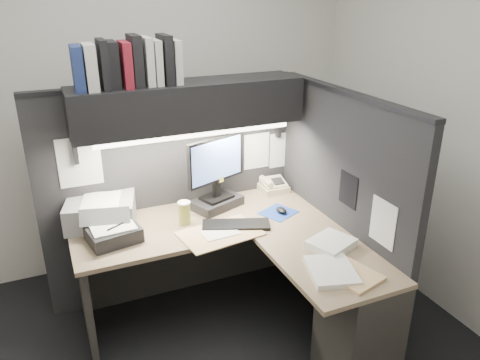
# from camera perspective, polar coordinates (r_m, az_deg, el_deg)

# --- Properties ---
(wall_back) EXTENTS (3.50, 0.04, 2.70)m
(wall_back) POSITION_cam_1_polar(r_m,az_deg,el_deg) (3.87, -11.36, 8.99)
(wall_back) COLOR silver
(wall_back) RESTS_ON floor
(wall_front) EXTENTS (3.50, 0.04, 2.70)m
(wall_front) POSITION_cam_1_polar(r_m,az_deg,el_deg) (1.36, 20.15, -18.83)
(wall_front) COLOR silver
(wall_front) RESTS_ON floor
(wall_right) EXTENTS (0.04, 3.00, 2.70)m
(wall_right) POSITION_cam_1_polar(r_m,az_deg,el_deg) (3.46, 24.88, 5.77)
(wall_right) COLOR silver
(wall_right) RESTS_ON floor
(partition_back) EXTENTS (1.90, 0.06, 1.60)m
(partition_back) POSITION_cam_1_polar(r_m,az_deg,el_deg) (3.53, -8.14, -1.58)
(partition_back) COLOR black
(partition_back) RESTS_ON floor
(partition_right) EXTENTS (0.06, 1.50, 1.60)m
(partition_right) POSITION_cam_1_polar(r_m,az_deg,el_deg) (3.28, 11.84, -3.75)
(partition_right) COLOR black
(partition_right) RESTS_ON floor
(desk) EXTENTS (1.70, 1.53, 0.73)m
(desk) POSITION_cam_1_polar(r_m,az_deg,el_deg) (3.07, 4.52, -13.04)
(desk) COLOR #7F6251
(desk) RESTS_ON floor
(overhead_shelf) EXTENTS (1.55, 0.34, 0.30)m
(overhead_shelf) POSITION_cam_1_polar(r_m,az_deg,el_deg) (3.16, -6.25, 9.13)
(overhead_shelf) COLOR black
(overhead_shelf) RESTS_ON partition_back
(task_light_tube) EXTENTS (1.32, 0.04, 0.04)m
(task_light_tube) POSITION_cam_1_polar(r_m,az_deg,el_deg) (3.08, -5.32, 5.52)
(task_light_tube) COLOR white
(task_light_tube) RESTS_ON overhead_shelf
(monitor) EXTENTS (0.47, 0.33, 0.53)m
(monitor) POSITION_cam_1_polar(r_m,az_deg,el_deg) (3.35, -2.88, -0.05)
(monitor) COLOR black
(monitor) RESTS_ON desk
(keyboard) EXTENTS (0.48, 0.30, 0.02)m
(keyboard) POSITION_cam_1_polar(r_m,az_deg,el_deg) (3.16, -0.49, -5.48)
(keyboard) COLOR black
(keyboard) RESTS_ON desk
(mousepad) EXTENTS (0.30, 0.29, 0.00)m
(mousepad) POSITION_cam_1_polar(r_m,az_deg,el_deg) (3.36, 4.70, -3.97)
(mousepad) COLOR #1C3D9C
(mousepad) RESTS_ON desk
(mouse) EXTENTS (0.07, 0.10, 0.04)m
(mouse) POSITION_cam_1_polar(r_m,az_deg,el_deg) (3.34, 5.07, -3.70)
(mouse) COLOR black
(mouse) RESTS_ON mousepad
(telephone) EXTENTS (0.21, 0.22, 0.08)m
(telephone) POSITION_cam_1_polar(r_m,az_deg,el_deg) (3.70, 4.03, -0.70)
(telephone) COLOR beige
(telephone) RESTS_ON desk
(coffee_cup) EXTENTS (0.11, 0.11, 0.15)m
(coffee_cup) POSITION_cam_1_polar(r_m,az_deg,el_deg) (3.19, -6.80, -4.08)
(coffee_cup) COLOR #BDB34B
(coffee_cup) RESTS_ON desk
(printer) EXTENTS (0.52, 0.47, 0.18)m
(printer) POSITION_cam_1_polar(r_m,az_deg,el_deg) (3.31, -16.58, -3.64)
(printer) COLOR gray
(printer) RESTS_ON desk
(notebook_stack) EXTENTS (0.35, 0.31, 0.09)m
(notebook_stack) POSITION_cam_1_polar(r_m,az_deg,el_deg) (3.08, -15.16, -6.38)
(notebook_stack) COLOR black
(notebook_stack) RESTS_ON desk
(open_folder) EXTENTS (0.55, 0.40, 0.01)m
(open_folder) POSITION_cam_1_polar(r_m,az_deg,el_deg) (3.07, -2.43, -6.53)
(open_folder) COLOR tan
(open_folder) RESTS_ON desk
(paper_stack_a) EXTENTS (0.33, 0.30, 0.05)m
(paper_stack_a) POSITION_cam_1_polar(r_m,az_deg,el_deg) (2.97, 11.06, -7.62)
(paper_stack_a) COLOR white
(paper_stack_a) RESTS_ON desk
(paper_stack_b) EXTENTS (0.32, 0.37, 0.03)m
(paper_stack_b) POSITION_cam_1_polar(r_m,az_deg,el_deg) (2.72, 11.08, -10.81)
(paper_stack_b) COLOR white
(paper_stack_b) RESTS_ON desk
(manila_stack) EXTENTS (0.31, 0.36, 0.02)m
(manila_stack) POSITION_cam_1_polar(r_m,az_deg,el_deg) (2.73, 13.37, -11.09)
(manila_stack) COLOR tan
(manila_stack) RESTS_ON desk
(binder_row) EXTENTS (0.65, 0.25, 0.31)m
(binder_row) POSITION_cam_1_polar(r_m,az_deg,el_deg) (3.02, -13.55, 13.66)
(binder_row) COLOR navy
(binder_row) RESTS_ON overhead_shelf
(pinned_papers) EXTENTS (1.76, 1.31, 0.51)m
(pinned_papers) POSITION_cam_1_polar(r_m,az_deg,el_deg) (3.22, 0.13, 1.22)
(pinned_papers) COLOR white
(pinned_papers) RESTS_ON partition_back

